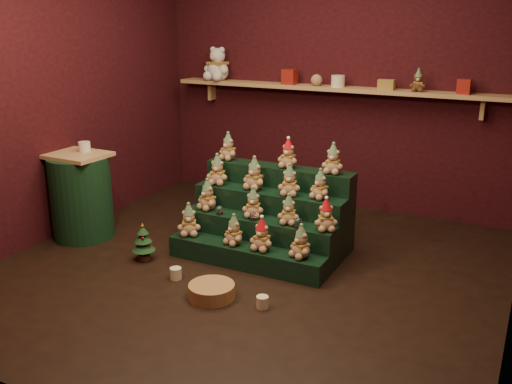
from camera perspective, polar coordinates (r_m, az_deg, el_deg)
The scene contains 40 objects.
ground at distance 4.79m, azimuth -0.81°, elevation -7.75°, with size 4.00×4.00×0.00m, color black.
back_wall at distance 6.26m, azimuth 8.10°, elevation 11.31°, with size 4.00×0.10×2.80m, color black.
front_wall at distance 2.78m, azimuth -21.13°, elevation 3.25°, with size 4.00×0.10×2.80m, color black.
left_wall at distance 5.64m, azimuth -19.92°, elevation 9.86°, with size 0.10×4.00×2.80m, color black.
back_shelf at distance 6.11m, azimuth 7.50°, elevation 10.19°, with size 3.60×0.26×0.24m.
riser_tier_front at distance 4.81m, azimuth -1.06°, elevation -6.47°, with size 1.40×0.22×0.18m, color black.
riser_tier_midfront at distance 4.95m, azimuth 0.14°, elevation -4.61°, with size 1.40×0.22×0.36m, color black.
riser_tier_midback at distance 5.11m, azimuth 1.26°, elevation -2.86°, with size 1.40×0.22×0.54m, color black.
riser_tier_back at distance 5.26m, azimuth 2.31°, elevation -1.21°, with size 1.40×0.22×0.72m, color black.
teddy_0 at distance 5.00m, azimuth -6.72°, elevation -2.77°, with size 0.20×0.18×0.28m, color #A87F5D, non-canonical shape.
teddy_1 at distance 4.78m, azimuth -2.22°, elevation -3.80°, with size 0.18×0.17×0.26m, color #A87F5D, non-canonical shape.
teddy_2 at distance 4.65m, azimuth 0.58°, elevation -4.25°, with size 0.20×0.18×0.28m, color #A87F5D, non-canonical shape.
teddy_3 at distance 4.53m, azimuth 4.54°, elevation -4.96°, with size 0.19×0.17×0.27m, color #A87F5D, non-canonical shape.
teddy_4 at distance 5.09m, azimuth -4.87°, elevation -0.28°, with size 0.20×0.18×0.27m, color #A87F5D, non-canonical shape.
teddy_5 at distance 4.88m, azimuth -0.29°, elevation -1.07°, with size 0.19×0.17×0.26m, color #A87F5D, non-canonical shape.
teddy_6 at distance 4.73m, azimuth 3.29°, elevation -1.75°, with size 0.18×0.16×0.25m, color #A87F5D, non-canonical shape.
teddy_7 at distance 4.61m, azimuth 7.01°, elevation -2.29°, with size 0.19×0.17×0.26m, color #A87F5D, non-canonical shape.
teddy_8 at distance 5.22m, azimuth -3.88°, elevation 2.24°, with size 0.20×0.18×0.28m, color #A87F5D, non-canonical shape.
teddy_9 at distance 5.05m, azimuth -0.15°, elevation 1.85°, with size 0.21×0.19×0.29m, color #A87F5D, non-canonical shape.
teddy_10 at distance 4.89m, azimuth 3.37°, elevation 1.19°, with size 0.19×0.17×0.27m, color #A87F5D, non-canonical shape.
teddy_11 at distance 4.82m, azimuth 6.46°, elevation 0.77°, with size 0.18×0.16×0.25m, color #A87F5D, non-canonical shape.
teddy_12 at distance 5.38m, azimuth -2.79°, elevation 4.57°, with size 0.18×0.16×0.25m, color #A87F5D, non-canonical shape.
teddy_13 at distance 5.09m, azimuth 3.24°, elevation 3.87°, with size 0.18×0.17×0.26m, color #A87F5D, non-canonical shape.
teddy_14 at distance 4.93m, azimuth 7.72°, elevation 3.32°, with size 0.19×0.17×0.26m, color #A87F5D, non-canonical shape.
snow_globe_a at distance 4.98m, azimuth -3.67°, elevation -1.82°, with size 0.06×0.06×0.08m.
snow_globe_b at distance 4.83m, azimuth -0.29°, elevation -2.40°, with size 0.06×0.06×0.08m.
snow_globe_c at distance 4.66m, azimuth 4.22°, elevation -3.09°, with size 0.07×0.07×0.09m.
side_table at distance 5.60m, azimuth -17.08°, elevation -0.39°, with size 0.57×0.57×0.82m.
table_ornament at distance 5.55m, azimuth -16.78°, elevation 4.38°, with size 0.11×0.11×0.09m, color beige.
mini_christmas_tree at distance 5.00m, azimuth -11.21°, elevation -4.91°, with size 0.20×0.20×0.34m.
mug_left at distance 4.65m, azimuth -8.03°, elevation -8.07°, with size 0.09×0.09×0.09m, color beige.
mug_right at distance 4.18m, azimuth 0.65°, elevation -10.95°, with size 0.09×0.09×0.09m, color beige.
wicker_basket at distance 4.33m, azimuth -4.46°, elevation -9.85°, with size 0.35×0.35×0.11m, color #A77F43.
white_bear at distance 6.63m, azimuth -3.87°, elevation 13.09°, with size 0.34×0.30×0.47m, color silver, non-canonical shape.
brown_bear at distance 5.82m, azimuth 15.90°, elevation 10.67°, with size 0.15×0.14×0.21m, color #51311B, non-canonical shape.
gift_tin_red_a at distance 6.24m, azimuth 3.39°, elevation 11.43°, with size 0.14×0.14×0.16m, color #A02218.
gift_tin_cream at distance 6.05m, azimuth 8.20°, elevation 10.92°, with size 0.14×0.14×0.12m, color beige.
gift_tin_red_b at distance 5.77m, azimuth 20.09°, elevation 9.88°, with size 0.12×0.12×0.14m, color #A02218.
shelf_plush_ball at distance 6.13m, azimuth 6.08°, elevation 11.07°, with size 0.12×0.12×0.12m, color #A87F5D.
scarf_gift_box at distance 5.91m, azimuth 12.91°, elevation 10.42°, with size 0.16×0.10×0.10m, color #C6691C.
Camera 1 is at (2.04, -3.84, 2.01)m, focal length 40.00 mm.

